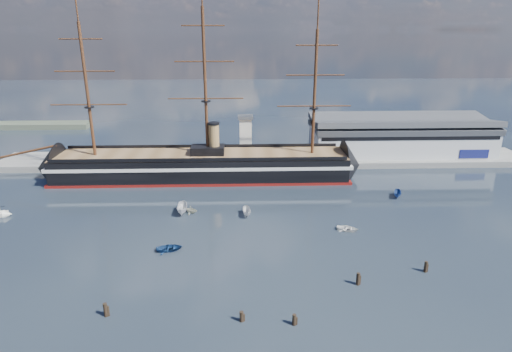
{
  "coord_description": "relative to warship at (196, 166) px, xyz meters",
  "views": [
    {
      "loc": [
        1.48,
        -66.01,
        43.63
      ],
      "look_at": [
        5.11,
        35.0,
        9.0
      ],
      "focal_mm": 30.0,
      "sensor_mm": 36.0,
      "label": 1
    }
  ],
  "objects": [
    {
      "name": "motorboat_c",
      "position": [
        15.17,
        -28.97,
        -4.04
      ],
      "size": [
        6.13,
        2.69,
        2.39
      ],
      "primitive_type": "imported",
      "rotation": [
        0.0,
        0.0,
        0.09
      ],
      "color": "silver",
      "rests_on": "ground"
    },
    {
      "name": "ground",
      "position": [
        12.45,
        -20.0,
        -4.04
      ],
      "size": [
        600.0,
        600.0,
        0.0
      ],
      "primitive_type": "plane",
      "color": "black",
      "rests_on": "ground"
    },
    {
      "name": "piling_extra",
      "position": [
        13.68,
        -69.56,
        -4.04
      ],
      "size": [
        0.64,
        0.64,
        2.52
      ],
      "primitive_type": "cylinder",
      "color": "black",
      "rests_on": "ground"
    },
    {
      "name": "motorboat_a",
      "position": [
        -0.96,
        -27.09,
        -4.04
      ],
      "size": [
        7.64,
        3.05,
        3.01
      ],
      "primitive_type": "imported",
      "rotation": [
        0.0,
        0.0,
        0.04
      ],
      "color": "silver",
      "rests_on": "ground"
    },
    {
      "name": "quay_tower",
      "position": [
        15.45,
        13.0,
        5.72
      ],
      "size": [
        5.0,
        5.0,
        15.0
      ],
      "color": "silver",
      "rests_on": "ground"
    },
    {
      "name": "quay",
      "position": [
        22.45,
        16.0,
        -4.04
      ],
      "size": [
        180.0,
        18.0,
        2.0
      ],
      "primitive_type": "cube",
      "color": "slate",
      "rests_on": "ground"
    },
    {
      "name": "piling_near_mid",
      "position": [
        21.87,
        -70.68,
        -4.04
      ],
      "size": [
        0.64,
        0.64,
        2.59
      ],
      "primitive_type": "cylinder",
      "color": "black",
      "rests_on": "ground"
    },
    {
      "name": "motorboat_d",
      "position": [
        1.23,
        -26.91,
        -4.04
      ],
      "size": [
        4.9,
        6.18,
        2.09
      ],
      "primitive_type": "imported",
      "rotation": [
        0.0,
        0.0,
        1.07
      ],
      "color": "beige",
      "rests_on": "ground"
    },
    {
      "name": "piling_near_right",
      "position": [
        34.68,
        -60.06,
        -4.04
      ],
      "size": [
        0.64,
        0.64,
        3.1
      ],
      "primitive_type": "cylinder",
      "color": "black",
      "rests_on": "ground"
    },
    {
      "name": "piling_far_right",
      "position": [
        48.66,
        -56.22,
        -4.04
      ],
      "size": [
        0.64,
        0.64,
        2.92
      ],
      "primitive_type": "cylinder",
      "color": "black",
      "rests_on": "ground"
    },
    {
      "name": "motorboat_b",
      "position": [
        -1.26,
        -46.05,
        -4.04
      ],
      "size": [
        1.97,
        3.58,
        1.58
      ],
      "primitive_type": "imported",
      "rotation": [
        0.0,
        0.0,
        1.76
      ],
      "color": "navy",
      "rests_on": "ground"
    },
    {
      "name": "warehouse",
      "position": [
        70.45,
        20.0,
        3.95
      ],
      "size": [
        63.0,
        21.0,
        11.6
      ],
      "color": "#B7BABC",
      "rests_on": "ground"
    },
    {
      "name": "motorboat_f",
      "position": [
        56.77,
        -18.17,
        -4.04
      ],
      "size": [
        5.99,
        3.85,
        2.25
      ],
      "primitive_type": "imported",
      "rotation": [
        0.0,
        0.0,
        -0.35
      ],
      "color": "navy",
      "rests_on": "ground"
    },
    {
      "name": "warship",
      "position": [
        0.0,
        0.0,
        0.0
      ],
      "size": [
        112.89,
        16.44,
        53.94
      ],
      "rotation": [
        0.0,
        0.0,
        -0.0
      ],
      "color": "black",
      "rests_on": "ground"
    },
    {
      "name": "motorboat_e",
      "position": [
        38.11,
        -38.12,
        -4.04
      ],
      "size": [
        2.23,
        3.3,
        1.43
      ],
      "primitive_type": "imported",
      "rotation": [
        0.0,
        0.0,
        1.21
      ],
      "color": "white",
      "rests_on": "ground"
    },
    {
      "name": "piling_near_left",
      "position": [
        -8.08,
        -67.49,
        -4.04
      ],
      "size": [
        0.64,
        0.64,
        3.1
      ],
      "primitive_type": "cylinder",
      "color": "black",
      "rests_on": "ground"
    }
  ]
}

